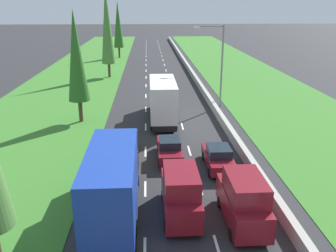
{
  "coord_description": "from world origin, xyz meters",
  "views": [
    {
      "loc": [
        -1.45,
        0.81,
        11.16
      ],
      "look_at": [
        0.29,
        31.42,
        0.6
      ],
      "focal_mm": 38.21,
      "sensor_mm": 36.0,
      "label": 1
    }
  ],
  "objects_px": {
    "white_box_truck_centre_lane": "(162,99)",
    "poplar_tree_second": "(76,57)",
    "poplar_tree_third": "(107,26)",
    "maroon_van_right_lane": "(243,200)",
    "street_light_mast": "(219,61)",
    "blue_box_truck_left_lane": "(114,180)",
    "orange_sedan_left_lane_third": "(121,145)",
    "maroon_sedan_centre_lane": "(170,149)",
    "poplar_tree_fourth": "(118,25)",
    "maroon_van_centre_lane": "(181,193)",
    "maroon_sedan_right_lane": "(218,157)"
  },
  "relations": [
    {
      "from": "white_box_truck_centre_lane",
      "to": "poplar_tree_second",
      "type": "bearing_deg",
      "value": -179.66
    },
    {
      "from": "poplar_tree_third",
      "to": "maroon_van_right_lane",
      "type": "bearing_deg",
      "value": -74.88
    },
    {
      "from": "street_light_mast",
      "to": "blue_box_truck_left_lane",
      "type": "bearing_deg",
      "value": -114.3
    },
    {
      "from": "orange_sedan_left_lane_third",
      "to": "maroon_sedan_centre_lane",
      "type": "distance_m",
      "value": 3.87
    },
    {
      "from": "poplar_tree_third",
      "to": "poplar_tree_fourth",
      "type": "height_order",
      "value": "poplar_tree_third"
    },
    {
      "from": "orange_sedan_left_lane_third",
      "to": "poplar_tree_fourth",
      "type": "xyz_separation_m",
      "value": [
        -3.84,
        52.44,
        6.09
      ]
    },
    {
      "from": "white_box_truck_centre_lane",
      "to": "maroon_van_centre_lane",
      "type": "bearing_deg",
      "value": -89.14
    },
    {
      "from": "maroon_sedan_centre_lane",
      "to": "street_light_mast",
      "type": "height_order",
      "value": "street_light_mast"
    },
    {
      "from": "orange_sedan_left_lane_third",
      "to": "white_box_truck_centre_lane",
      "type": "distance_m",
      "value": 9.3
    },
    {
      "from": "maroon_van_right_lane",
      "to": "maroon_van_centre_lane",
      "type": "bearing_deg",
      "value": 164.18
    },
    {
      "from": "maroon_van_centre_lane",
      "to": "maroon_sedan_centre_lane",
      "type": "relative_size",
      "value": 1.09
    },
    {
      "from": "maroon_van_centre_lane",
      "to": "orange_sedan_left_lane_third",
      "type": "bearing_deg",
      "value": 113.97
    },
    {
      "from": "poplar_tree_fourth",
      "to": "maroon_sedan_right_lane",
      "type": "bearing_deg",
      "value": -78.8
    },
    {
      "from": "maroon_van_right_lane",
      "to": "maroon_sedan_centre_lane",
      "type": "distance_m",
      "value": 9.26
    },
    {
      "from": "poplar_tree_third",
      "to": "poplar_tree_fourth",
      "type": "relative_size",
      "value": 1.17
    },
    {
      "from": "maroon_van_centre_lane",
      "to": "street_light_mast",
      "type": "distance_m",
      "value": 22.78
    },
    {
      "from": "maroon_van_centre_lane",
      "to": "blue_box_truck_left_lane",
      "type": "relative_size",
      "value": 0.52
    },
    {
      "from": "blue_box_truck_left_lane",
      "to": "poplar_tree_third",
      "type": "xyz_separation_m",
      "value": [
        -4.16,
        39.57,
        5.73
      ]
    },
    {
      "from": "maroon_van_centre_lane",
      "to": "poplar_tree_third",
      "type": "xyz_separation_m",
      "value": [
        -7.75,
        39.72,
        6.52
      ]
    },
    {
      "from": "maroon_van_centre_lane",
      "to": "orange_sedan_left_lane_third",
      "type": "distance_m",
      "value": 9.54
    },
    {
      "from": "orange_sedan_left_lane_third",
      "to": "street_light_mast",
      "type": "xyz_separation_m",
      "value": [
        9.97,
        12.91,
        4.42
      ]
    },
    {
      "from": "maroon_van_centre_lane",
      "to": "street_light_mast",
      "type": "bearing_deg",
      "value": 74.22
    },
    {
      "from": "poplar_tree_second",
      "to": "poplar_tree_third",
      "type": "xyz_separation_m",
      "value": [
        0.59,
        22.61,
        1.51
      ]
    },
    {
      "from": "white_box_truck_centre_lane",
      "to": "poplar_tree_second",
      "type": "xyz_separation_m",
      "value": [
        -8.08,
        -0.05,
        4.23
      ]
    },
    {
      "from": "poplar_tree_third",
      "to": "blue_box_truck_left_lane",
      "type": "bearing_deg",
      "value": -83.99
    },
    {
      "from": "white_box_truck_centre_lane",
      "to": "street_light_mast",
      "type": "bearing_deg",
      "value": 35.0
    },
    {
      "from": "maroon_van_centre_lane",
      "to": "street_light_mast",
      "type": "height_order",
      "value": "street_light_mast"
    },
    {
      "from": "orange_sedan_left_lane_third",
      "to": "poplar_tree_second",
      "type": "distance_m",
      "value": 11.05
    },
    {
      "from": "blue_box_truck_left_lane",
      "to": "street_light_mast",
      "type": "relative_size",
      "value": 1.04
    },
    {
      "from": "poplar_tree_second",
      "to": "poplar_tree_fourth",
      "type": "height_order",
      "value": "poplar_tree_fourth"
    },
    {
      "from": "white_box_truck_centre_lane",
      "to": "poplar_tree_third",
      "type": "relative_size",
      "value": 0.68
    },
    {
      "from": "poplar_tree_second",
      "to": "street_light_mast",
      "type": "bearing_deg",
      "value": 17.31
    },
    {
      "from": "maroon_sedan_centre_lane",
      "to": "poplar_tree_third",
      "type": "relative_size",
      "value": 0.33
    },
    {
      "from": "blue_box_truck_left_lane",
      "to": "white_box_truck_centre_lane",
      "type": "distance_m",
      "value": 17.33
    },
    {
      "from": "maroon_van_centre_lane",
      "to": "maroon_sedan_right_lane",
      "type": "relative_size",
      "value": 1.09
    },
    {
      "from": "maroon_van_centre_lane",
      "to": "orange_sedan_left_lane_third",
      "type": "height_order",
      "value": "maroon_van_centre_lane"
    },
    {
      "from": "maroon_van_centre_lane",
      "to": "blue_box_truck_left_lane",
      "type": "height_order",
      "value": "blue_box_truck_left_lane"
    },
    {
      "from": "maroon_van_right_lane",
      "to": "orange_sedan_left_lane_third",
      "type": "relative_size",
      "value": 1.09
    },
    {
      "from": "poplar_tree_second",
      "to": "orange_sedan_left_lane_third",
      "type": "bearing_deg",
      "value": -61.98
    },
    {
      "from": "maroon_sedan_right_lane",
      "to": "white_box_truck_centre_lane",
      "type": "xyz_separation_m",
      "value": [
        -3.49,
        11.24,
        1.37
      ]
    },
    {
      "from": "blue_box_truck_left_lane",
      "to": "street_light_mast",
      "type": "distance_m",
      "value": 23.75
    },
    {
      "from": "maroon_sedan_centre_lane",
      "to": "blue_box_truck_left_lane",
      "type": "bearing_deg",
      "value": -114.62
    },
    {
      "from": "white_box_truck_centre_lane",
      "to": "poplar_tree_fourth",
      "type": "distance_m",
      "value": 44.86
    },
    {
      "from": "blue_box_truck_left_lane",
      "to": "poplar_tree_second",
      "type": "distance_m",
      "value": 18.11
    },
    {
      "from": "orange_sedan_left_lane_third",
      "to": "poplar_tree_third",
      "type": "xyz_separation_m",
      "value": [
        -3.88,
        31.02,
        7.1
      ]
    },
    {
      "from": "maroon_van_right_lane",
      "to": "white_box_truck_centre_lane",
      "type": "relative_size",
      "value": 0.52
    },
    {
      "from": "orange_sedan_left_lane_third",
      "to": "maroon_sedan_centre_lane",
      "type": "height_order",
      "value": "same"
    },
    {
      "from": "maroon_van_centre_lane",
      "to": "orange_sedan_left_lane_third",
      "type": "relative_size",
      "value": 1.09
    },
    {
      "from": "maroon_sedan_right_lane",
      "to": "maroon_van_centre_lane",
      "type": "bearing_deg",
      "value": -118.66
    },
    {
      "from": "poplar_tree_second",
      "to": "poplar_tree_fourth",
      "type": "relative_size",
      "value": 0.92
    }
  ]
}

